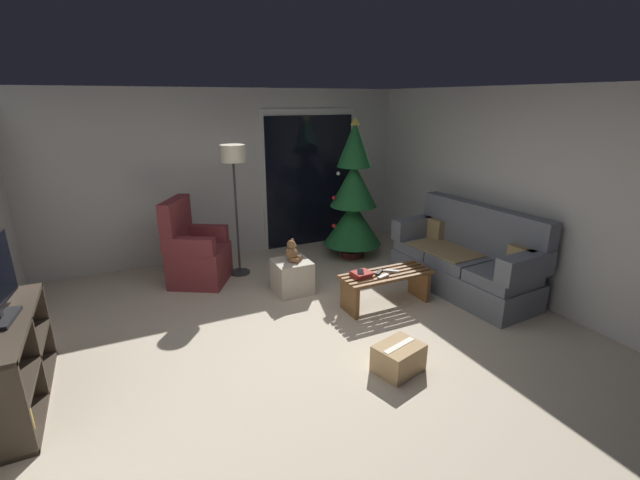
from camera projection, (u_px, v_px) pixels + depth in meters
ground_plane at (314, 346)px, 4.31m from camera, size 7.00×7.00×0.00m
wall_back at (229, 175)px, 6.54m from camera, size 5.72×0.12×2.50m
wall_right at (533, 196)px, 5.10m from camera, size 0.12×6.00×2.50m
patio_door_frame at (309, 179)px, 7.06m from camera, size 1.60×0.02×2.20m
patio_door_glass at (310, 182)px, 7.06m from camera, size 1.50×0.02×2.10m
couch at (466, 260)px, 5.49m from camera, size 0.90×1.99×1.08m
coffee_table at (386, 284)px, 5.09m from camera, size 1.10×0.40×0.41m
remote_black at (379, 272)px, 5.04m from camera, size 0.15×0.13×0.02m
remote_silver at (392, 271)px, 5.08m from camera, size 0.15×0.13×0.02m
remote_white at (383, 276)px, 4.92m from camera, size 0.16×0.09×0.02m
book_stack at (361, 274)px, 4.95m from camera, size 0.22×0.21×0.05m
cell_phone at (361, 272)px, 4.93m from camera, size 0.13×0.16×0.01m
christmas_tree at (353, 198)px, 6.47m from camera, size 0.88×0.88×2.11m
armchair at (195, 254)px, 5.70m from camera, size 0.94×0.94×1.13m
floor_lamp at (233, 166)px, 5.64m from camera, size 0.32×0.32×1.78m
media_shelf at (6, 370)px, 3.34m from camera, size 0.40×1.40×0.75m
ottoman at (292, 276)px, 5.46m from camera, size 0.44×0.44×0.42m
teddy_bear_chestnut at (292, 252)px, 5.35m from camera, size 0.21×0.21×0.29m
cardboard_box_taped_mid_floor at (398, 358)px, 3.89m from camera, size 0.48×0.42×0.26m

